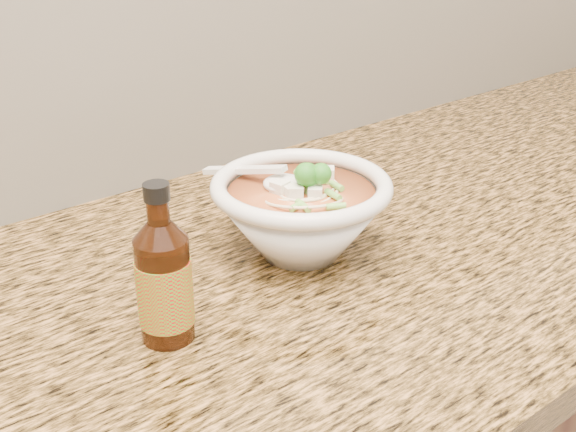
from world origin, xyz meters
TOP-DOWN VIEW (x-y plane):
  - counter_slab at (0.00, 1.68)m, footprint 4.00×0.68m
  - soup_bowl at (0.32, 1.68)m, footprint 0.21×0.24m
  - hot_sauce_bottle at (0.10, 1.63)m, footprint 0.06×0.06m

SIDE VIEW (x-z plane):
  - counter_slab at x=0.00m, z-range 0.86..0.90m
  - soup_bowl at x=0.32m, z-range 0.89..1.01m
  - hot_sauce_bottle at x=0.10m, z-range 0.88..1.04m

